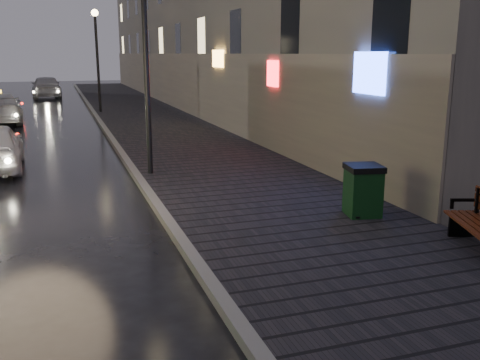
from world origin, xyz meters
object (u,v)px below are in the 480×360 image
Objects in this scene: lamp_near at (145,42)px; trash_bin at (363,190)px; car_far at (46,87)px; lamp_far at (97,48)px.

trash_bin is (3.27, -5.05, -2.83)m from lamp_near.
lamp_near is at bearing 133.99° from trash_bin.
lamp_near is at bearing 92.40° from car_far.
car_far reaches higher than trash_bin.
car_far is at bearing 102.96° from lamp_far.
lamp_near reaches higher than car_far.
lamp_near is 28.65m from car_far.
lamp_near and lamp_far have the same top height.
lamp_near is 1.00× the size of lamp_far.
trash_bin is at bearing -57.10° from lamp_near.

